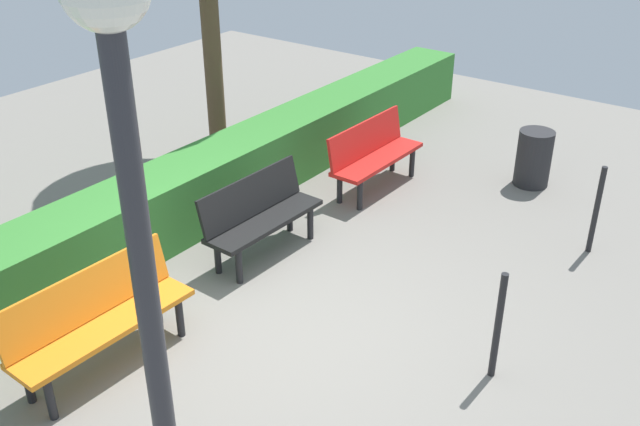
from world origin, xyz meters
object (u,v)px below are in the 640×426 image
at_px(bench_orange, 98,316).
at_px(trash_bin, 534,158).
at_px(bench_red, 373,153).
at_px(lamp_post, 134,203).
at_px(bench_black, 260,213).

bearing_deg(bench_orange, trash_bin, 165.83).
relative_size(bench_red, lamp_post, 0.41).
height_order(bench_black, lamp_post, lamp_post).
distance_m(bench_orange, trash_bin, 5.77).
bearing_deg(bench_orange, lamp_post, 64.61).
bearing_deg(bench_red, lamp_post, 22.30).
height_order(bench_red, bench_black, bench_red).
distance_m(bench_black, lamp_post, 4.39).
relative_size(lamp_post, trash_bin, 5.06).
bearing_deg(trash_bin, bench_orange, -15.83).
bearing_deg(trash_bin, bench_red, -51.10).
height_order(bench_black, bench_orange, same).
xyz_separation_m(bench_black, lamp_post, (3.21, 2.13, 2.10)).
xyz_separation_m(bench_orange, lamp_post, (1.03, 2.01, 2.09)).
relative_size(bench_orange, lamp_post, 0.44).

